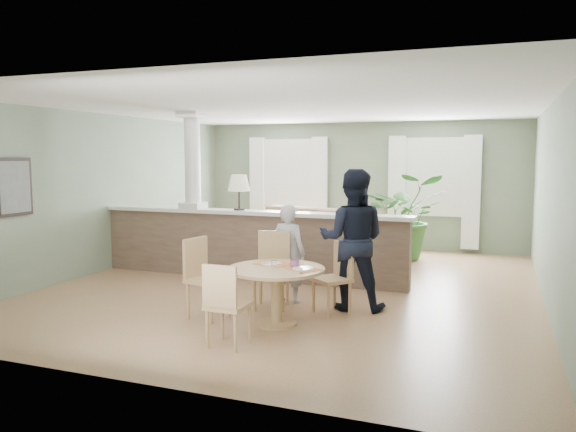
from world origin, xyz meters
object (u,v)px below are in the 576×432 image
at_px(chair_far_man, 336,274).
at_px(chair_side, 203,274).
at_px(dining_table, 277,279).
at_px(houseplant, 406,216).
at_px(man_person, 352,240).
at_px(chair_far_boy, 272,266).
at_px(chair_near, 225,302).
at_px(sofa, 310,235).
at_px(child_person, 289,253).

bearing_deg(chair_far_man, chair_side, -114.05).
bearing_deg(dining_table, chair_side, -179.39).
relative_size(houseplant, man_person, 0.91).
distance_m(chair_far_boy, chair_far_man, 0.87).
height_order(chair_far_boy, chair_side, chair_far_boy).
bearing_deg(man_person, chair_far_man, 52.81).
xyz_separation_m(chair_far_boy, man_person, (1.01, 0.27, 0.36)).
bearing_deg(man_person, chair_near, 57.96).
relative_size(houseplant, dining_table, 1.45).
distance_m(sofa, man_person, 3.47).
distance_m(dining_table, chair_near, 0.95).
xyz_separation_m(chair_far_boy, chair_far_man, (0.87, 0.01, -0.05)).
bearing_deg(man_person, child_person, -10.38).
distance_m(dining_table, chair_side, 0.97).
distance_m(houseplant, chair_near, 5.88).
height_order(dining_table, child_person, child_person).
xyz_separation_m(chair_near, man_person, (0.85, 1.93, 0.42)).
bearing_deg(chair_far_boy, houseplant, 64.70).
relative_size(chair_far_man, chair_near, 1.01).
bearing_deg(sofa, chair_far_boy, -65.56).
height_order(houseplant, chair_far_man, houseplant).
bearing_deg(chair_side, chair_near, -129.58).
relative_size(houseplant, chair_side, 1.68).
bearing_deg(houseplant, sofa, -154.05).
bearing_deg(chair_far_boy, chair_near, -95.23).
xyz_separation_m(chair_far_boy, chair_side, (-0.61, -0.75, -0.01)).
bearing_deg(chair_far_man, sofa, 152.23).
distance_m(dining_table, chair_far_man, 0.91).
relative_size(sofa, chair_side, 3.40).
xyz_separation_m(dining_table, chair_far_man, (0.50, 0.75, -0.05)).
height_order(houseplant, dining_table, houseplant).
bearing_deg(chair_far_boy, dining_table, -74.54).
height_order(chair_near, chair_side, chair_side).
bearing_deg(dining_table, man_person, 57.43).
distance_m(dining_table, man_person, 1.25).
xyz_separation_m(sofa, chair_near, (0.74, -4.98, 0.00)).
relative_size(chair_far_man, chair_side, 0.91).
xyz_separation_m(dining_table, chair_side, (-0.97, -0.01, -0.01)).
bearing_deg(houseplant, man_person, -91.12).
xyz_separation_m(sofa, chair_far_man, (1.45, -3.30, 0.01)).
bearing_deg(child_person, chair_far_boy, 76.88).
relative_size(chair_far_boy, chair_far_man, 1.11).
height_order(chair_far_boy, man_person, man_person).
bearing_deg(chair_far_man, chair_near, -74.41).
relative_size(dining_table, chair_side, 1.16).
bearing_deg(child_person, houseplant, -96.31).
height_order(chair_far_man, chair_near, chair_far_man).
xyz_separation_m(sofa, chair_far_boy, (0.58, -3.32, 0.06)).
distance_m(houseplant, man_person, 3.86).
relative_size(chair_near, chair_side, 0.91).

